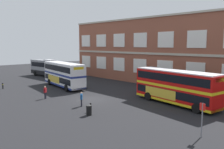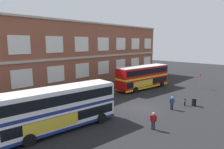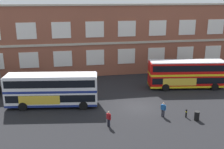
{
  "view_description": "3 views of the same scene",
  "coord_description": "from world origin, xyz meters",
  "px_view_note": "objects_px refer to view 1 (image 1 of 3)",
  "views": [
    {
      "loc": [
        23.9,
        -18.84,
        7.17
      ],
      "look_at": [
        1.34,
        2.41,
        3.18
      ],
      "focal_mm": 38.01,
      "sensor_mm": 36.0,
      "label": 1
    },
    {
      "loc": [
        -19.83,
        -13.12,
        8.22
      ],
      "look_at": [
        -0.4,
        4.78,
        3.81
      ],
      "focal_mm": 30.97,
      "sensor_mm": 36.0,
      "label": 2
    },
    {
      "loc": [
        -8.57,
        -29.09,
        13.17
      ],
      "look_at": [
        -2.67,
        3.43,
        3.32
      ],
      "focal_mm": 42.74,
      "sensor_mm": 36.0,
      "label": 3
    }
  ],
  "objects_px": {
    "touring_coach": "(50,68)",
    "second_passenger": "(81,98)",
    "double_decker_near": "(64,74)",
    "bus_stand_flag": "(202,117)",
    "double_decker_middle": "(176,86)",
    "waiting_passenger": "(45,92)",
    "station_litter_bin": "(89,110)",
    "safety_bollard_east": "(91,107)",
    "safety_bollard_west": "(3,86)"
  },
  "relations": [
    {
      "from": "second_passenger",
      "to": "safety_bollard_west",
      "type": "distance_m",
      "value": 17.86
    },
    {
      "from": "waiting_passenger",
      "to": "safety_bollard_east",
      "type": "relative_size",
      "value": 1.79
    },
    {
      "from": "bus_stand_flag",
      "to": "safety_bollard_west",
      "type": "xyz_separation_m",
      "value": [
        -31.47,
        -4.12,
        -1.14
      ]
    },
    {
      "from": "second_passenger",
      "to": "safety_bollard_east",
      "type": "relative_size",
      "value": 1.79
    },
    {
      "from": "double_decker_near",
      "to": "safety_bollard_west",
      "type": "bearing_deg",
      "value": -123.28
    },
    {
      "from": "bus_stand_flag",
      "to": "safety_bollard_west",
      "type": "height_order",
      "value": "bus_stand_flag"
    },
    {
      "from": "station_litter_bin",
      "to": "safety_bollard_west",
      "type": "height_order",
      "value": "station_litter_bin"
    },
    {
      "from": "second_passenger",
      "to": "station_litter_bin",
      "type": "bearing_deg",
      "value": -24.07
    },
    {
      "from": "double_decker_middle",
      "to": "touring_coach",
      "type": "distance_m",
      "value": 32.26
    },
    {
      "from": "double_decker_middle",
      "to": "safety_bollard_east",
      "type": "relative_size",
      "value": 11.84
    },
    {
      "from": "double_decker_middle",
      "to": "second_passenger",
      "type": "xyz_separation_m",
      "value": [
        -6.86,
        -8.81,
        -1.22
      ]
    },
    {
      "from": "double_decker_near",
      "to": "bus_stand_flag",
      "type": "bearing_deg",
      "value": -8.65
    },
    {
      "from": "double_decker_near",
      "to": "station_litter_bin",
      "type": "height_order",
      "value": "double_decker_near"
    },
    {
      "from": "waiting_passenger",
      "to": "safety_bollard_west",
      "type": "relative_size",
      "value": 1.79
    },
    {
      "from": "touring_coach",
      "to": "bus_stand_flag",
      "type": "xyz_separation_m",
      "value": [
        39.23,
        -8.5,
        -0.27
      ]
    },
    {
      "from": "double_decker_middle",
      "to": "waiting_passenger",
      "type": "relative_size",
      "value": 6.61
    },
    {
      "from": "touring_coach",
      "to": "waiting_passenger",
      "type": "xyz_separation_m",
      "value": [
        18.98,
        -11.02,
        -0.98
      ]
    },
    {
      "from": "double_decker_middle",
      "to": "safety_bollard_west",
      "type": "height_order",
      "value": "double_decker_middle"
    },
    {
      "from": "second_passenger",
      "to": "bus_stand_flag",
      "type": "distance_m",
      "value": 13.92
    },
    {
      "from": "double_decker_middle",
      "to": "station_litter_bin",
      "type": "bearing_deg",
      "value": -108.93
    },
    {
      "from": "double_decker_middle",
      "to": "safety_bollard_west",
      "type": "distance_m",
      "value": 27.15
    },
    {
      "from": "safety_bollard_west",
      "to": "touring_coach",
      "type": "bearing_deg",
      "value": 121.58
    },
    {
      "from": "double_decker_near",
      "to": "safety_bollard_east",
      "type": "distance_m",
      "value": 16.04
    },
    {
      "from": "second_passenger",
      "to": "bus_stand_flag",
      "type": "bearing_deg",
      "value": 5.47
    },
    {
      "from": "safety_bollard_west",
      "to": "safety_bollard_east",
      "type": "xyz_separation_m",
      "value": [
        20.13,
        2.17,
        0.0
      ]
    },
    {
      "from": "waiting_passenger",
      "to": "station_litter_bin",
      "type": "height_order",
      "value": "waiting_passenger"
    },
    {
      "from": "safety_bollard_east",
      "to": "bus_stand_flag",
      "type": "bearing_deg",
      "value": 9.73
    },
    {
      "from": "touring_coach",
      "to": "safety_bollard_west",
      "type": "distance_m",
      "value": 14.88
    },
    {
      "from": "touring_coach",
      "to": "bus_stand_flag",
      "type": "distance_m",
      "value": 40.14
    },
    {
      "from": "touring_coach",
      "to": "second_passenger",
      "type": "distance_m",
      "value": 27.24
    },
    {
      "from": "double_decker_middle",
      "to": "station_litter_bin",
      "type": "relative_size",
      "value": 10.92
    },
    {
      "from": "touring_coach",
      "to": "safety_bollard_east",
      "type": "bearing_deg",
      "value": -20.53
    },
    {
      "from": "double_decker_near",
      "to": "double_decker_middle",
      "type": "height_order",
      "value": "same"
    },
    {
      "from": "bus_stand_flag",
      "to": "station_litter_bin",
      "type": "relative_size",
      "value": 2.62
    },
    {
      "from": "waiting_passenger",
      "to": "station_litter_bin",
      "type": "relative_size",
      "value": 1.65
    },
    {
      "from": "waiting_passenger",
      "to": "bus_stand_flag",
      "type": "distance_m",
      "value": 20.42
    },
    {
      "from": "station_litter_bin",
      "to": "safety_bollard_east",
      "type": "distance_m",
      "value": 1.2
    },
    {
      "from": "safety_bollard_west",
      "to": "station_litter_bin",
      "type": "bearing_deg",
      "value": 3.57
    },
    {
      "from": "bus_stand_flag",
      "to": "station_litter_bin",
      "type": "xyz_separation_m",
      "value": [
        -10.51,
        -2.81,
        -1.12
      ]
    },
    {
      "from": "waiting_passenger",
      "to": "station_litter_bin",
      "type": "bearing_deg",
      "value": -1.71
    },
    {
      "from": "double_decker_near",
      "to": "second_passenger",
      "type": "height_order",
      "value": "double_decker_near"
    },
    {
      "from": "double_decker_near",
      "to": "bus_stand_flag",
      "type": "distance_m",
      "value": 26.46
    },
    {
      "from": "bus_stand_flag",
      "to": "double_decker_middle",
      "type": "bearing_deg",
      "value": 133.01
    },
    {
      "from": "second_passenger",
      "to": "station_litter_bin",
      "type": "height_order",
      "value": "second_passenger"
    },
    {
      "from": "safety_bollard_east",
      "to": "double_decker_near",
      "type": "bearing_deg",
      "value": 158.19
    },
    {
      "from": "double_decker_near",
      "to": "double_decker_middle",
      "type": "xyz_separation_m",
      "value": [
        19.18,
        3.5,
        0.0
      ]
    },
    {
      "from": "waiting_passenger",
      "to": "touring_coach",
      "type": "bearing_deg",
      "value": 149.85
    },
    {
      "from": "double_decker_middle",
      "to": "safety_bollard_west",
      "type": "xyz_separation_m",
      "value": [
        -24.49,
        -11.6,
        -1.66
      ]
    },
    {
      "from": "double_decker_middle",
      "to": "safety_bollard_east",
      "type": "distance_m",
      "value": 10.52
    },
    {
      "from": "waiting_passenger",
      "to": "double_decker_middle",
      "type": "bearing_deg",
      "value": 37.02
    }
  ]
}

